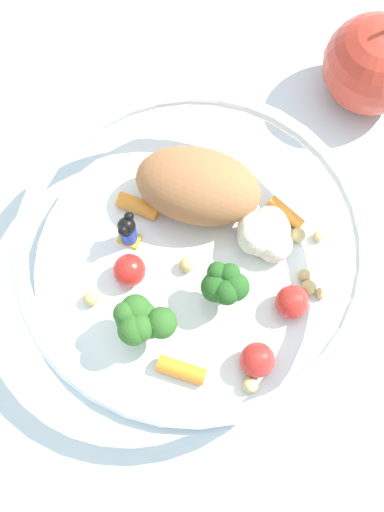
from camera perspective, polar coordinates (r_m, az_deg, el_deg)
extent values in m
plane|color=silver|center=(0.54, 1.90, -0.22)|extent=(2.40, 2.40, 0.00)
cylinder|color=white|center=(0.53, 0.00, -1.10)|extent=(0.24, 0.24, 0.01)
torus|color=white|center=(0.48, 0.00, 0.97)|extent=(0.25, 0.25, 0.01)
ellipsoid|color=#9E663D|center=(0.52, 0.50, 5.80)|extent=(0.09, 0.11, 0.05)
cylinder|color=#7FAD5B|center=(0.50, -4.22, -5.97)|extent=(0.02, 0.02, 0.02)
sphere|color=#2D6023|center=(0.48, -3.92, -4.82)|extent=(0.02, 0.02, 0.02)
sphere|color=#2D6023|center=(0.48, -4.68, -4.50)|extent=(0.02, 0.02, 0.02)
sphere|color=#2D6023|center=(0.48, -5.53, -4.76)|extent=(0.02, 0.02, 0.02)
sphere|color=#2D6023|center=(0.48, -5.27, -5.41)|extent=(0.02, 0.02, 0.02)
sphere|color=#2D6023|center=(0.48, -4.85, -6.09)|extent=(0.02, 0.02, 0.02)
sphere|color=#2D6023|center=(0.48, -4.33, -5.94)|extent=(0.02, 0.02, 0.02)
sphere|color=#2D6023|center=(0.48, -3.38, -5.76)|extent=(0.02, 0.02, 0.02)
sphere|color=#2D6023|center=(0.48, -3.04, -5.24)|extent=(0.02, 0.02, 0.02)
cylinder|color=#8EB766|center=(0.51, 2.61, -2.92)|extent=(0.01, 0.01, 0.02)
sphere|color=#23561E|center=(0.49, 3.12, -1.53)|extent=(0.02, 0.02, 0.02)
sphere|color=#23561E|center=(0.49, 2.09, -1.32)|extent=(0.01, 0.01, 0.01)
sphere|color=#23561E|center=(0.49, 1.99, -2.57)|extent=(0.02, 0.02, 0.02)
sphere|color=#23561E|center=(0.49, 2.90, -2.98)|extent=(0.02, 0.02, 0.02)
sphere|color=#23561E|center=(0.49, 3.59, -2.56)|extent=(0.02, 0.02, 0.02)
sphere|color=silver|center=(0.52, 6.41, 2.65)|extent=(0.03, 0.03, 0.03)
sphere|color=silver|center=(0.52, 5.74, 2.09)|extent=(0.02, 0.02, 0.02)
sphere|color=silver|center=(0.52, 5.11, 2.35)|extent=(0.02, 0.02, 0.02)
sphere|color=silver|center=(0.52, 5.27, 1.61)|extent=(0.03, 0.03, 0.03)
sphere|color=silver|center=(0.52, 5.81, 1.33)|extent=(0.03, 0.03, 0.03)
sphere|color=silver|center=(0.52, 6.78, 0.97)|extent=(0.03, 0.03, 0.03)
sphere|color=silver|center=(0.52, 6.46, 2.09)|extent=(0.03, 0.03, 0.03)
cube|color=yellow|center=(0.53, -5.19, 1.43)|extent=(0.01, 0.02, 0.00)
cylinder|color=#1933B2|center=(0.52, -5.29, 1.86)|extent=(0.02, 0.02, 0.02)
sphere|color=black|center=(0.51, -5.43, 2.48)|extent=(0.01, 0.01, 0.01)
sphere|color=black|center=(0.51, -5.23, 3.26)|extent=(0.01, 0.01, 0.01)
sphere|color=black|center=(0.50, -5.73, 2.13)|extent=(0.01, 0.01, 0.01)
cylinder|color=orange|center=(0.54, -4.42, 4.19)|extent=(0.02, 0.03, 0.01)
cylinder|color=orange|center=(0.54, 7.77, 3.53)|extent=(0.02, 0.03, 0.01)
cylinder|color=orange|center=(0.50, -0.87, -9.39)|extent=(0.02, 0.04, 0.01)
sphere|color=red|center=(0.50, 5.40, -8.53)|extent=(0.03, 0.03, 0.03)
sphere|color=red|center=(0.51, 8.26, -3.78)|extent=(0.03, 0.03, 0.03)
sphere|color=red|center=(0.51, -5.18, -1.16)|extent=(0.02, 0.02, 0.02)
sphere|color=#D1B775|center=(0.52, 10.62, -3.02)|extent=(0.01, 0.01, 0.01)
sphere|color=tan|center=(0.52, 9.27, -1.58)|extent=(0.01, 0.01, 0.01)
sphere|color=#D1B775|center=(0.50, 4.84, -10.56)|extent=(0.01, 0.01, 0.01)
sphere|color=tan|center=(0.52, 9.60, -2.56)|extent=(0.01, 0.01, 0.01)
sphere|color=tan|center=(0.52, -0.45, -0.72)|extent=(0.01, 0.01, 0.01)
sphere|color=tan|center=(0.52, -8.33, -3.47)|extent=(0.01, 0.01, 0.01)
sphere|color=tan|center=(0.53, 8.74, 1.71)|extent=(0.01, 0.01, 0.01)
sphere|color=#D1B775|center=(0.54, 10.44, 1.63)|extent=(0.01, 0.01, 0.01)
sphere|color=#BC3828|center=(0.59, 14.73, 15.06)|extent=(0.08, 0.08, 0.08)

